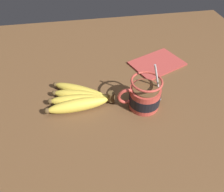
{
  "coord_description": "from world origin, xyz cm",
  "views": [
    {
      "loc": [
        6.64,
        36.89,
        47.75
      ],
      "look_at": [
        -0.6,
        -5.14,
        6.91
      ],
      "focal_mm": 35.0,
      "sensor_mm": 36.0,
      "label": 1
    }
  ],
  "objects": [
    {
      "name": "table",
      "position": [
        0.0,
        0.0,
        1.45
      ],
      "size": [
        125.46,
        125.46,
        2.91
      ],
      "color": "brown",
      "rests_on": "ground"
    },
    {
      "name": "coffee_mug",
      "position": [
        -9.32,
        -3.91,
        6.53
      ],
      "size": [
        12.66,
        8.63,
        14.0
      ],
      "color": "#B23D33",
      "rests_on": "table"
    },
    {
      "name": "banana_bunch",
      "position": [
        8.18,
        -8.1,
        4.62
      ],
      "size": [
        19.48,
        14.05,
        4.1
      ],
      "color": "#4C381E",
      "rests_on": "table"
    },
    {
      "name": "napkin",
      "position": [
        -19.62,
        -22.51,
        3.21
      ],
      "size": [
        20.55,
        17.76,
        0.6
      ],
      "color": "#A33833",
      "rests_on": "table"
    }
  ]
}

